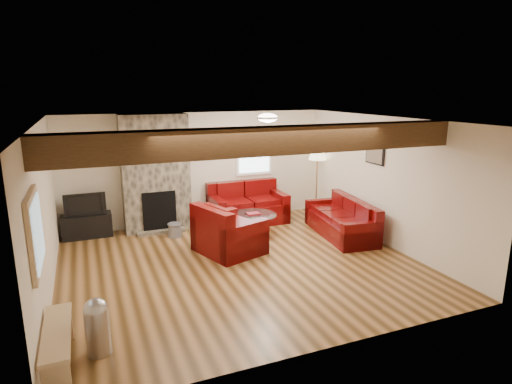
% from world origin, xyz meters
% --- Properties ---
extents(room, '(8.00, 8.00, 8.00)m').
position_xyz_m(room, '(0.00, 0.00, 1.25)').
color(room, '#4E3314').
rests_on(room, ground).
extents(floor, '(6.00, 6.00, 0.00)m').
position_xyz_m(floor, '(0.00, 0.00, 0.00)').
color(floor, '#4E3314').
rests_on(floor, ground).
extents(oak_beam, '(6.00, 0.36, 0.38)m').
position_xyz_m(oak_beam, '(0.00, -1.25, 2.31)').
color(oak_beam, '#34220F').
rests_on(oak_beam, room).
extents(chimney_breast, '(1.40, 0.67, 2.50)m').
position_xyz_m(chimney_breast, '(-1.00, 2.49, 1.22)').
color(chimney_breast, '#353129').
rests_on(chimney_breast, floor).
extents(back_window, '(0.90, 0.08, 1.10)m').
position_xyz_m(back_window, '(1.35, 2.71, 1.55)').
color(back_window, white).
rests_on(back_window, room).
extents(hatch_window, '(0.08, 1.00, 0.90)m').
position_xyz_m(hatch_window, '(-2.96, -1.50, 1.45)').
color(hatch_window, tan).
rests_on(hatch_window, room).
extents(ceiling_dome, '(0.40, 0.40, 0.18)m').
position_xyz_m(ceiling_dome, '(0.90, 0.90, 2.44)').
color(ceiling_dome, white).
rests_on(ceiling_dome, room).
extents(artwork_back, '(0.42, 0.06, 0.52)m').
position_xyz_m(artwork_back, '(0.15, 2.71, 1.70)').
color(artwork_back, black).
rests_on(artwork_back, room).
extents(artwork_right, '(0.06, 0.55, 0.42)m').
position_xyz_m(artwork_right, '(2.96, 0.30, 1.75)').
color(artwork_right, black).
rests_on(artwork_right, room).
extents(sofa_three, '(1.06, 2.06, 0.76)m').
position_xyz_m(sofa_three, '(2.48, 0.66, 0.38)').
color(sofa_three, '#410404').
rests_on(sofa_three, floor).
extents(loveseat, '(1.71, 0.99, 0.91)m').
position_xyz_m(loveseat, '(1.00, 2.23, 0.45)').
color(loveseat, '#410404').
rests_on(loveseat, floor).
extents(armchair_red, '(1.31, 1.40, 0.92)m').
position_xyz_m(armchair_red, '(0.01, 0.64, 0.46)').
color(armchair_red, '#410404').
rests_on(armchair_red, floor).
extents(coffee_table, '(0.97, 0.97, 0.50)m').
position_xyz_m(coffee_table, '(0.76, 1.28, 0.24)').
color(coffee_table, '#412714').
rests_on(coffee_table, floor).
extents(tv_cabinet, '(0.98, 0.39, 0.49)m').
position_xyz_m(tv_cabinet, '(-2.45, 2.53, 0.24)').
color(tv_cabinet, black).
rests_on(tv_cabinet, floor).
extents(television, '(0.81, 0.11, 0.46)m').
position_xyz_m(television, '(-2.45, 2.53, 0.72)').
color(television, black).
rests_on(television, tv_cabinet).
extents(floor_lamp, '(0.43, 0.43, 1.67)m').
position_xyz_m(floor_lamp, '(2.76, 2.16, 1.42)').
color(floor_lamp, tan).
rests_on(floor_lamp, floor).
extents(pine_bench, '(0.29, 1.23, 0.46)m').
position_xyz_m(pine_bench, '(-2.83, -1.95, 0.23)').
color(pine_bench, tan).
rests_on(pine_bench, floor).
extents(pedal_bin, '(0.33, 0.33, 0.69)m').
position_xyz_m(pedal_bin, '(-2.42, -1.83, 0.35)').
color(pedal_bin, '#A6A6AB').
rests_on(pedal_bin, floor).
extents(coal_bucket, '(0.31, 0.31, 0.29)m').
position_xyz_m(coal_bucket, '(-0.77, 1.89, 0.14)').
color(coal_bucket, gray).
rests_on(coal_bucket, floor).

